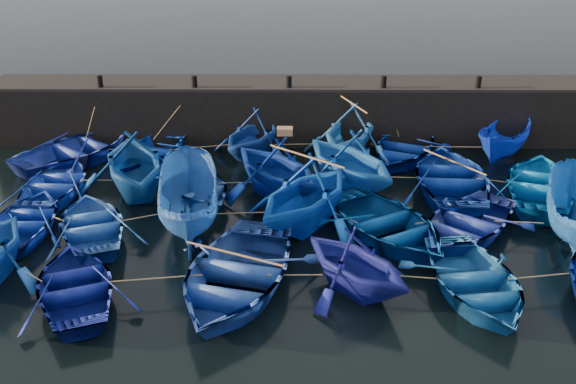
{
  "coord_description": "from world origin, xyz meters",
  "views": [
    {
      "loc": [
        0.12,
        -16.89,
        10.06
      ],
      "look_at": [
        0.0,
        3.2,
        0.7
      ],
      "focal_mm": 40.0,
      "sensor_mm": 36.0,
      "label": 1
    }
  ],
  "objects_px": {
    "boat_13": "(26,220)",
    "wooden_crate": "(285,131)",
    "boat_8": "(194,185)",
    "boat_0": "(78,149)"
  },
  "relations": [
    {
      "from": "boat_0",
      "to": "wooden_crate",
      "type": "xyz_separation_m",
      "value": [
        8.56,
        -3.29,
        1.95
      ]
    },
    {
      "from": "boat_8",
      "to": "boat_0",
      "type": "bearing_deg",
      "value": 115.62
    },
    {
      "from": "boat_8",
      "to": "wooden_crate",
      "type": "height_order",
      "value": "wooden_crate"
    },
    {
      "from": "boat_0",
      "to": "boat_13",
      "type": "height_order",
      "value": "boat_0"
    },
    {
      "from": "boat_13",
      "to": "wooden_crate",
      "type": "relative_size",
      "value": 7.51
    },
    {
      "from": "boat_0",
      "to": "boat_8",
      "type": "relative_size",
      "value": 1.2
    },
    {
      "from": "boat_8",
      "to": "boat_13",
      "type": "distance_m",
      "value": 5.75
    },
    {
      "from": "boat_13",
      "to": "wooden_crate",
      "type": "bearing_deg",
      "value": -163.17
    },
    {
      "from": "boat_0",
      "to": "boat_13",
      "type": "xyz_separation_m",
      "value": [
        0.16,
        -6.08,
        -0.13
      ]
    },
    {
      "from": "boat_13",
      "to": "boat_8",
      "type": "bearing_deg",
      "value": -153.65
    }
  ]
}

